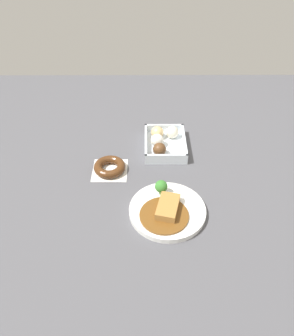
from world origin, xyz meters
TOP-DOWN VIEW (x-y plane):
  - ground_plane at (0.00, 0.00)m, footprint 1.60×1.60m
  - curry_plate at (0.17, 0.07)m, footprint 0.23×0.23m
  - donut_box at (-0.17, 0.07)m, footprint 0.20×0.15m
  - chocolate_ring_donut at (-0.03, -0.12)m, footprint 0.12×0.12m

SIDE VIEW (x-z plane):
  - ground_plane at x=0.00m, z-range 0.00..0.00m
  - curry_plate at x=0.17m, z-range -0.02..0.05m
  - chocolate_ring_donut at x=-0.03m, z-range 0.00..0.03m
  - donut_box at x=-0.17m, z-range -0.01..0.05m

